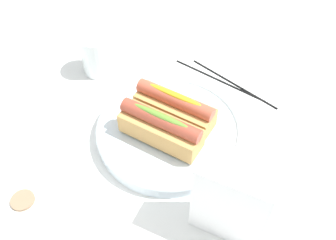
% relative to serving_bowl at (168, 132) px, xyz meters
% --- Properties ---
extents(ground_plane, '(2.40, 2.40, 0.00)m').
position_rel_serving_bowl_xyz_m(ground_plane, '(0.01, -0.00, -0.02)').
color(ground_plane, white).
extents(serving_bowl, '(0.27, 0.27, 0.03)m').
position_rel_serving_bowl_xyz_m(serving_bowl, '(0.00, 0.00, 0.00)').
color(serving_bowl, silver).
rests_on(serving_bowl, ground_plane).
extents(hotdog_front, '(0.16, 0.08, 0.06)m').
position_rel_serving_bowl_xyz_m(hotdog_front, '(0.01, -0.03, 0.04)').
color(hotdog_front, tan).
rests_on(hotdog_front, serving_bowl).
extents(hotdog_back, '(0.16, 0.08, 0.06)m').
position_rel_serving_bowl_xyz_m(hotdog_back, '(-0.01, 0.03, 0.04)').
color(hotdog_back, tan).
rests_on(hotdog_back, serving_bowl).
extents(water_glass, '(0.07, 0.07, 0.09)m').
position_rel_serving_bowl_xyz_m(water_glass, '(0.24, -0.04, 0.02)').
color(water_glass, white).
rests_on(water_glass, ground_plane).
extents(paper_towel_roll, '(0.11, 0.11, 0.13)m').
position_rel_serving_bowl_xyz_m(paper_towel_roll, '(0.01, 0.28, 0.05)').
color(paper_towel_roll, white).
rests_on(paper_towel_roll, ground_plane).
extents(napkin_box, '(0.12, 0.07, 0.15)m').
position_rel_serving_bowl_xyz_m(napkin_box, '(-0.19, 0.08, 0.06)').
color(napkin_box, white).
rests_on(napkin_box, ground_plane).
extents(chopstick_near, '(0.22, 0.03, 0.01)m').
position_rel_serving_bowl_xyz_m(chopstick_near, '(0.02, -0.19, -0.01)').
color(chopstick_near, black).
rests_on(chopstick_near, ground_plane).
extents(chopstick_far, '(0.22, 0.01, 0.01)m').
position_rel_serving_bowl_xyz_m(chopstick_far, '(-0.01, -0.20, -0.01)').
color(chopstick_far, black).
rests_on(chopstick_far, ground_plane).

